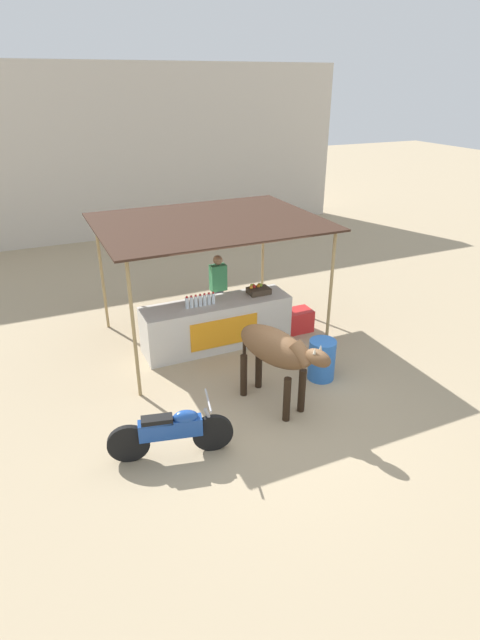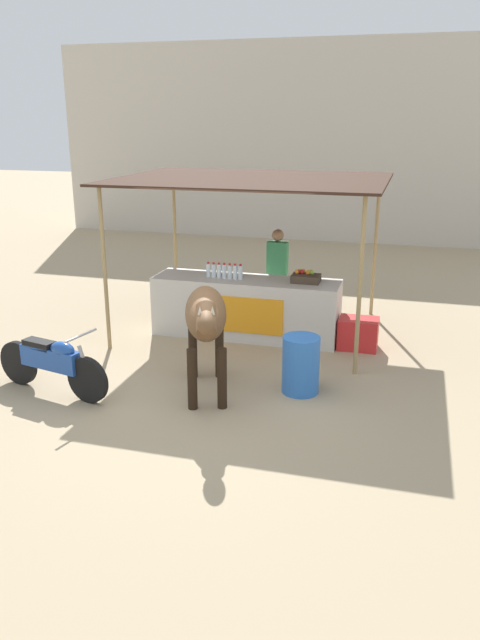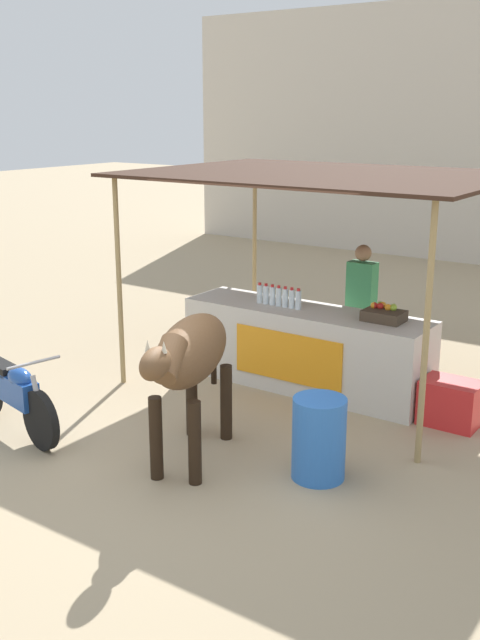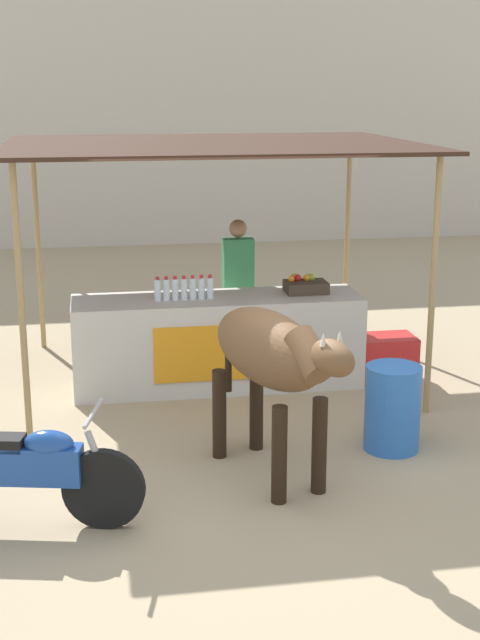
{
  "view_description": "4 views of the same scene",
  "coord_description": "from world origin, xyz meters",
  "px_view_note": "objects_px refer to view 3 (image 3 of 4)",
  "views": [
    {
      "loc": [
        -3.26,
        -6.22,
        4.94
      ],
      "look_at": [
        0.07,
        1.22,
        0.99
      ],
      "focal_mm": 28.0,
      "sensor_mm": 36.0,
      "label": 1
    },
    {
      "loc": [
        2.53,
        -7.15,
        3.43
      ],
      "look_at": [
        0.32,
        0.7,
        0.77
      ],
      "focal_mm": 35.0,
      "sensor_mm": 36.0,
      "label": 2
    },
    {
      "loc": [
        4.19,
        -5.19,
        3.21
      ],
      "look_at": [
        -0.43,
        1.45,
        0.93
      ],
      "focal_mm": 42.0,
      "sensor_mm": 36.0,
      "label": 3
    },
    {
      "loc": [
        -1.25,
        -6.69,
        3.13
      ],
      "look_at": [
        0.03,
        0.96,
        1.04
      ],
      "focal_mm": 50.0,
      "sensor_mm": 36.0,
      "label": 4
    }
  ],
  "objects_px": {
    "water_barrel": "(319,438)",
    "motorcycle_parked": "(12,392)",
    "stall_counter": "(305,348)",
    "vendor_behind_counter": "(361,309)",
    "fruit_crate": "(384,314)",
    "cow": "(190,357)",
    "cooler_box": "(451,403)"
  },
  "relations": [
    {
      "from": "water_barrel",
      "to": "motorcycle_parked",
      "type": "xyz_separation_m",
      "value": [
        -3.07,
        -0.9,
        0.05
      ]
    },
    {
      "from": "water_barrel",
      "to": "cow",
      "type": "relative_size",
      "value": 0.41
    },
    {
      "from": "stall_counter",
      "to": "cooler_box",
      "type": "distance_m",
      "value": 1.84
    },
    {
      "from": "cooler_box",
      "to": "cow",
      "type": "relative_size",
      "value": 0.33
    },
    {
      "from": "stall_counter",
      "to": "cow",
      "type": "distance_m",
      "value": 2.39
    },
    {
      "from": "cooler_box",
      "to": "water_barrel",
      "type": "bearing_deg",
      "value": -107.1
    },
    {
      "from": "stall_counter",
      "to": "vendor_behind_counter",
      "type": "relative_size",
      "value": 1.82
    },
    {
      "from": "cow",
      "to": "motorcycle_parked",
      "type": "xyz_separation_m",
      "value": [
        -1.92,
        -0.52,
        -0.6
      ]
    },
    {
      "from": "fruit_crate",
      "to": "water_barrel",
      "type": "xyz_separation_m",
      "value": [
        0.31,
        -2.0,
        -0.65
      ]
    },
    {
      "from": "cow",
      "to": "water_barrel",
      "type": "bearing_deg",
      "value": 18.42
    },
    {
      "from": "vendor_behind_counter",
      "to": "cow",
      "type": "xyz_separation_m",
      "value": [
        -0.24,
        -3.07,
        0.18
      ]
    },
    {
      "from": "fruit_crate",
      "to": "cooler_box",
      "type": "distance_m",
      "value": 1.2
    },
    {
      "from": "vendor_behind_counter",
      "to": "motorcycle_parked",
      "type": "height_order",
      "value": "vendor_behind_counter"
    },
    {
      "from": "stall_counter",
      "to": "cow",
      "type": "xyz_separation_m",
      "value": [
        0.11,
        -2.32,
        0.55
      ]
    },
    {
      "from": "stall_counter",
      "to": "motorcycle_parked",
      "type": "height_order",
      "value": "stall_counter"
    },
    {
      "from": "vendor_behind_counter",
      "to": "water_barrel",
      "type": "relative_size",
      "value": 2.17
    },
    {
      "from": "stall_counter",
      "to": "fruit_crate",
      "type": "relative_size",
      "value": 6.82
    },
    {
      "from": "fruit_crate",
      "to": "motorcycle_parked",
      "type": "height_order",
      "value": "fruit_crate"
    },
    {
      "from": "motorcycle_parked",
      "to": "cow",
      "type": "bearing_deg",
      "value": 15.02
    },
    {
      "from": "cooler_box",
      "to": "fruit_crate",
      "type": "bearing_deg",
      "value": 169.46
    },
    {
      "from": "fruit_crate",
      "to": "stall_counter",
      "type": "bearing_deg",
      "value": -176.02
    },
    {
      "from": "stall_counter",
      "to": "cooler_box",
      "type": "relative_size",
      "value": 5.0
    },
    {
      "from": "vendor_behind_counter",
      "to": "water_barrel",
      "type": "bearing_deg",
      "value": -71.16
    },
    {
      "from": "vendor_behind_counter",
      "to": "water_barrel",
      "type": "xyz_separation_m",
      "value": [
        0.92,
        -2.69,
        -0.47
      ]
    },
    {
      "from": "vendor_behind_counter",
      "to": "cooler_box",
      "type": "bearing_deg",
      "value": -29.83
    },
    {
      "from": "cooler_box",
      "to": "water_barrel",
      "type": "relative_size",
      "value": 0.79
    },
    {
      "from": "water_barrel",
      "to": "cooler_box",
      "type": "bearing_deg",
      "value": 72.9
    },
    {
      "from": "vendor_behind_counter",
      "to": "water_barrel",
      "type": "height_order",
      "value": "vendor_behind_counter"
    },
    {
      "from": "stall_counter",
      "to": "fruit_crate",
      "type": "xyz_separation_m",
      "value": [
        0.95,
        0.07,
        0.55
      ]
    },
    {
      "from": "cooler_box",
      "to": "motorcycle_parked",
      "type": "height_order",
      "value": "motorcycle_parked"
    },
    {
      "from": "stall_counter",
      "to": "motorcycle_parked",
      "type": "bearing_deg",
      "value": -122.61
    },
    {
      "from": "stall_counter",
      "to": "motorcycle_parked",
      "type": "xyz_separation_m",
      "value": [
        -1.81,
        -2.83,
        -0.05
      ]
    }
  ]
}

